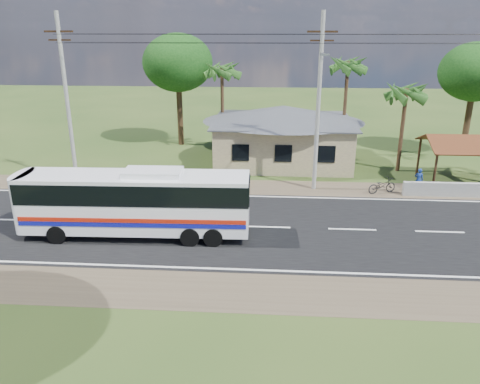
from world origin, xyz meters
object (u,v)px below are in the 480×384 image
object	(u,v)px
waiting_shed	(465,143)
person	(419,180)
coach_bus	(136,199)
motorcycle	(382,185)

from	to	relation	value
waiting_shed	person	world-z (taller)	waiting_shed
waiting_shed	coach_bus	size ratio (longest dim) A/B	0.46
coach_bus	motorcycle	distance (m)	15.71
motorcycle	person	bearing A→B (deg)	-97.90
waiting_shed	person	size ratio (longest dim) A/B	3.43
motorcycle	waiting_shed	bearing A→B (deg)	-87.68
coach_bus	motorcycle	world-z (taller)	coach_bus
waiting_shed	person	xyz separation A→B (m)	(-3.30, -1.96, -1.97)
waiting_shed	motorcycle	world-z (taller)	waiting_shed
coach_bus	motorcycle	bearing A→B (deg)	26.67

